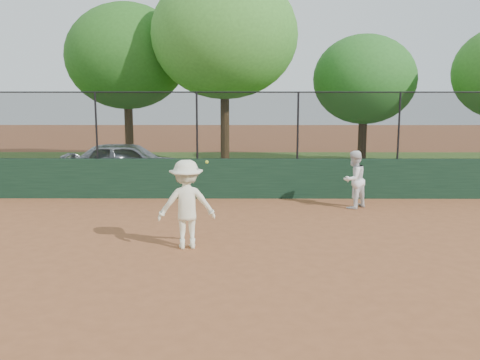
{
  "coord_description": "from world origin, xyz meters",
  "views": [
    {
      "loc": [
        0.86,
        -9.91,
        3.25
      ],
      "look_at": [
        0.8,
        2.2,
        1.2
      ],
      "focal_mm": 40.0,
      "sensor_mm": 36.0,
      "label": 1
    }
  ],
  "objects_px": {
    "tree_1": "(127,57)",
    "tree_2": "(224,35)",
    "parked_car": "(128,163)",
    "player_main": "(187,204)",
    "tree_3": "(365,80)",
    "player_second": "(354,180)"
  },
  "relations": [
    {
      "from": "parked_car",
      "to": "player_main",
      "type": "height_order",
      "value": "player_main"
    },
    {
      "from": "player_second",
      "to": "tree_3",
      "type": "distance_m",
      "value": 8.9
    },
    {
      "from": "parked_car",
      "to": "player_second",
      "type": "relative_size",
      "value": 2.76
    },
    {
      "from": "tree_1",
      "to": "tree_3",
      "type": "relative_size",
      "value": 1.23
    },
    {
      "from": "tree_1",
      "to": "tree_2",
      "type": "bearing_deg",
      "value": -21.61
    },
    {
      "from": "parked_car",
      "to": "tree_1",
      "type": "distance_m",
      "value": 6.12
    },
    {
      "from": "player_second",
      "to": "tree_2",
      "type": "xyz_separation_m",
      "value": [
        -3.78,
        6.67,
        4.52
      ]
    },
    {
      "from": "parked_car",
      "to": "player_main",
      "type": "xyz_separation_m",
      "value": [
        2.79,
        -7.46,
        0.17
      ]
    },
    {
      "from": "player_main",
      "to": "tree_1",
      "type": "xyz_separation_m",
      "value": [
        -3.72,
        12.12,
        3.7
      ]
    },
    {
      "from": "tree_1",
      "to": "player_second",
      "type": "bearing_deg",
      "value": -46.34
    },
    {
      "from": "player_main",
      "to": "tree_2",
      "type": "distance_m",
      "value": 11.36
    },
    {
      "from": "player_second",
      "to": "tree_1",
      "type": "bearing_deg",
      "value": -86.71
    },
    {
      "from": "player_second",
      "to": "parked_car",
      "type": "bearing_deg",
      "value": -67.94
    },
    {
      "from": "tree_1",
      "to": "tree_3",
      "type": "height_order",
      "value": "tree_1"
    },
    {
      "from": "parked_car",
      "to": "tree_2",
      "type": "bearing_deg",
      "value": -50.6
    },
    {
      "from": "tree_3",
      "to": "player_second",
      "type": "bearing_deg",
      "value": -103.9
    },
    {
      "from": "parked_car",
      "to": "tree_2",
      "type": "relative_size",
      "value": 0.57
    },
    {
      "from": "player_second",
      "to": "tree_3",
      "type": "xyz_separation_m",
      "value": [
        2.02,
        8.18,
        2.86
      ]
    },
    {
      "from": "player_main",
      "to": "tree_1",
      "type": "distance_m",
      "value": 13.2
    },
    {
      "from": "player_main",
      "to": "tree_3",
      "type": "bearing_deg",
      "value": 62.44
    },
    {
      "from": "tree_2",
      "to": "tree_3",
      "type": "relative_size",
      "value": 1.41
    },
    {
      "from": "tree_2",
      "to": "tree_3",
      "type": "bearing_deg",
      "value": 14.57
    }
  ]
}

